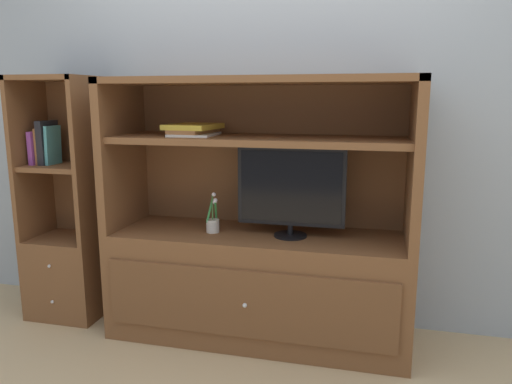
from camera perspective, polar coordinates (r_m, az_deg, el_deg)
name	(u,v)px	position (r m, az deg, el deg)	size (l,w,h in m)	color
ground_plane	(240,370)	(2.66, -1.92, -20.24)	(8.00, 8.00, 0.00)	tan
painted_rear_wall	(272,95)	(3.00, 1.87, 11.37)	(6.00, 0.10, 2.80)	#9EA8B2
media_console	(258,257)	(2.82, 0.28, -7.71)	(1.71, 0.58, 1.49)	brown
tv_monitor	(291,190)	(2.65, 4.14, 0.28)	(0.60, 0.18, 0.50)	black
potted_plant	(213,223)	(2.79, -5.10, -3.65)	(0.07, 0.08, 0.23)	beige
magazine_stack	(194,129)	(2.79, -7.37, 7.34)	(0.28, 0.35, 0.06)	silver
bookshelf_tall	(68,237)	(3.33, -21.28, -5.00)	(0.46, 0.39, 1.51)	brown
upright_book_row	(46,145)	(3.27, -23.58, 5.13)	(0.13, 0.17, 0.27)	purple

